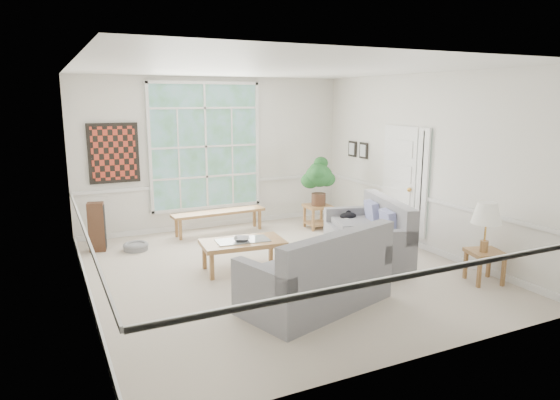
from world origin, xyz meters
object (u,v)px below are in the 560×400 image
object	(u,v)px
loveseat_front	(315,267)
side_table	(484,267)
coffee_table	(243,255)
loveseat_right	(367,229)
end_table	(317,217)

from	to	relation	value
loveseat_front	side_table	size ratio (longest dim) A/B	4.07
loveseat_front	coffee_table	world-z (taller)	loveseat_front
loveseat_front	side_table	distance (m)	2.61
loveseat_right	coffee_table	size ratio (longest dim) A/B	1.46
coffee_table	side_table	xyz separation A→B (m)	(2.90, -1.98, 0.00)
loveseat_front	end_table	size ratio (longest dim) A/B	3.94
coffee_table	loveseat_right	bearing A→B (deg)	-4.45
loveseat_front	end_table	bearing A→B (deg)	42.65
loveseat_right	loveseat_front	distance (m)	2.13
loveseat_right	coffee_table	distance (m)	2.07
loveseat_front	end_table	xyz separation A→B (m)	(1.95, 3.33, -0.27)
loveseat_right	end_table	size ratio (longest dim) A/B	3.76
loveseat_right	loveseat_front	xyz separation A→B (m)	(-1.70, -1.29, 0.02)
loveseat_right	coffee_table	xyz separation A→B (m)	(-2.03, 0.35, -0.26)
loveseat_right	coffee_table	world-z (taller)	loveseat_right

